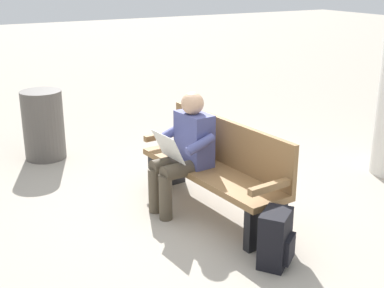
% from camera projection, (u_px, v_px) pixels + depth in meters
% --- Properties ---
extents(ground_plane, '(40.00, 40.00, 0.00)m').
position_uv_depth(ground_plane, '(210.00, 211.00, 5.16)').
color(ground_plane, '#A89E8E').
extents(bench_near, '(1.84, 0.64, 0.90)m').
position_uv_depth(bench_near, '(217.00, 167.00, 5.05)').
color(bench_near, olive).
rests_on(bench_near, ground).
extents(person_seated, '(0.60, 0.60, 1.18)m').
position_uv_depth(person_seated, '(185.00, 149.00, 5.04)').
color(person_seated, '#474C84').
rests_on(person_seated, ground).
extents(backpack, '(0.36, 0.37, 0.47)m').
position_uv_depth(backpack, '(276.00, 239.00, 4.17)').
color(backpack, black).
rests_on(backpack, ground).
extents(trash_bin, '(0.51, 0.51, 0.87)m').
position_uv_depth(trash_bin, '(43.00, 125.00, 6.50)').
color(trash_bin, '#514C47').
rests_on(trash_bin, ground).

